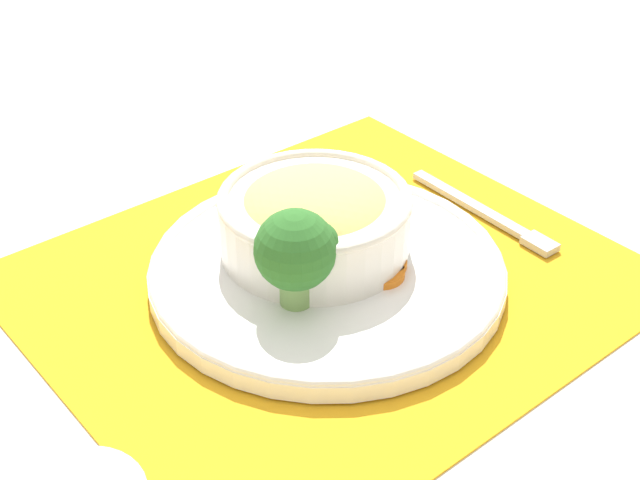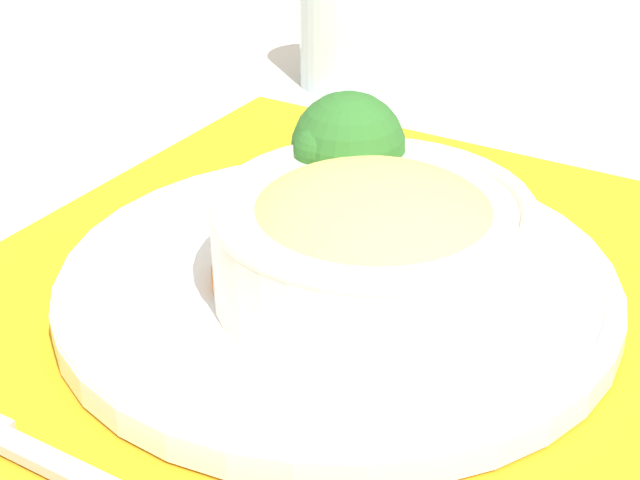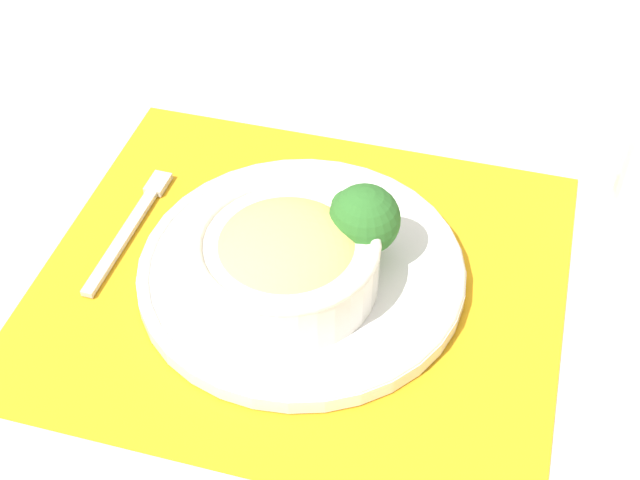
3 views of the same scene
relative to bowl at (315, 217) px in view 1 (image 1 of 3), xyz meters
name	(u,v)px [view 1 (image 1 of 3)]	position (x,y,z in m)	size (l,w,h in m)	color
ground_plane	(327,282)	(0.01, 0.02, -0.05)	(4.00, 4.00, 0.00)	beige
placemat	(327,280)	(0.01, 0.02, -0.05)	(0.50, 0.44, 0.00)	orange
plate	(327,268)	(0.01, 0.02, -0.04)	(0.31, 0.31, 0.02)	white
bowl	(315,217)	(0.00, 0.00, 0.00)	(0.17, 0.17, 0.07)	silver
broccoli_floret	(296,251)	(0.06, 0.05, 0.02)	(0.07, 0.07, 0.09)	#759E51
carrot_slice_near	(380,273)	(-0.02, 0.07, -0.03)	(0.04, 0.04, 0.01)	orange
carrot_slice_middle	(383,263)	(-0.03, 0.06, -0.03)	(0.04, 0.04, 0.01)	orange
carrot_slice_far	(381,254)	(-0.04, 0.05, -0.03)	(0.04, 0.04, 0.01)	orange
fork	(495,218)	(-0.18, 0.06, -0.05)	(0.02, 0.18, 0.01)	#B7B7BC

